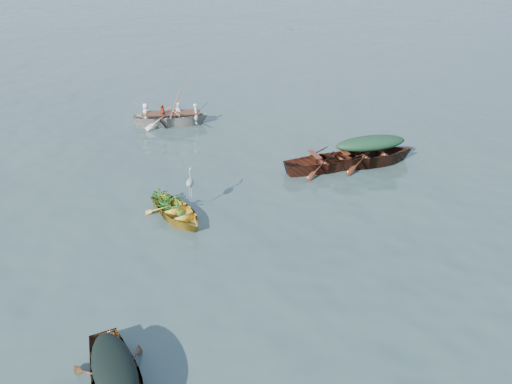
# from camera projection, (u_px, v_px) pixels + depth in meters

# --- Properties ---
(ground) EXTENTS (140.00, 140.00, 0.00)m
(ground) POSITION_uv_depth(u_px,v_px,m) (268.00, 241.00, 13.86)
(ground) COLOR #39504C
(ground) RESTS_ON ground
(yellow_dinghy) EXTENTS (3.04, 3.12, 0.81)m
(yellow_dinghy) POSITION_uv_depth(u_px,v_px,m) (177.00, 218.00, 14.99)
(yellow_dinghy) COLOR gold
(yellow_dinghy) RESTS_ON ground
(green_tarp_boat) EXTENTS (5.13, 3.20, 1.18)m
(green_tarp_boat) POSITION_uv_depth(u_px,v_px,m) (368.00, 165.00, 18.49)
(green_tarp_boat) COLOR #462410
(green_tarp_boat) RESTS_ON ground
(open_wooden_boat) EXTENTS (4.75, 3.24, 1.08)m
(open_wooden_boat) POSITION_uv_depth(u_px,v_px,m) (328.00, 169.00, 18.11)
(open_wooden_boat) COLOR #572B15
(open_wooden_boat) RESTS_ON ground
(rowed_boat) EXTENTS (4.79, 2.42, 1.11)m
(rowed_boat) POSITION_uv_depth(u_px,v_px,m) (172.00, 125.00, 22.29)
(rowed_boat) COLOR beige
(rowed_boat) RESTS_ON ground
(dark_tarp_cover) EXTENTS (1.71, 2.11, 0.40)m
(dark_tarp_cover) POSITION_uv_depth(u_px,v_px,m) (114.00, 368.00, 8.94)
(dark_tarp_cover) COLOR black
(dark_tarp_cover) RESTS_ON dark_covered_boat
(green_tarp_cover) EXTENTS (2.82, 1.76, 0.52)m
(green_tarp_cover) POSITION_uv_depth(u_px,v_px,m) (371.00, 143.00, 18.10)
(green_tarp_cover) COLOR #183C25
(green_tarp_cover) RESTS_ON green_tarp_boat
(thwart_benches) EXTENTS (2.44, 1.75, 0.04)m
(thwart_benches) POSITION_uv_depth(u_px,v_px,m) (329.00, 155.00, 17.86)
(thwart_benches) COLOR #512213
(thwart_benches) RESTS_ON open_wooden_boat
(heron) EXTENTS (0.48, 0.48, 0.92)m
(heron) POSITION_uv_depth(u_px,v_px,m) (190.00, 187.00, 14.92)
(heron) COLOR #9EA1A7
(heron) RESTS_ON yellow_dinghy
(dinghy_weeds) EXTENTS (1.13, 1.14, 0.60)m
(dinghy_weeds) POSITION_uv_depth(u_px,v_px,m) (167.00, 190.00, 15.07)
(dinghy_weeds) COLOR #26671B
(dinghy_weeds) RESTS_ON yellow_dinghy
(rowers) EXTENTS (3.42, 1.96, 0.76)m
(rowers) POSITION_uv_depth(u_px,v_px,m) (170.00, 105.00, 21.86)
(rowers) COLOR silver
(rowers) RESTS_ON rowed_boat
(oars) EXTENTS (1.20, 2.67, 0.06)m
(oars) POSITION_uv_depth(u_px,v_px,m) (171.00, 113.00, 22.02)
(oars) COLOR #A6663F
(oars) RESTS_ON rowed_boat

